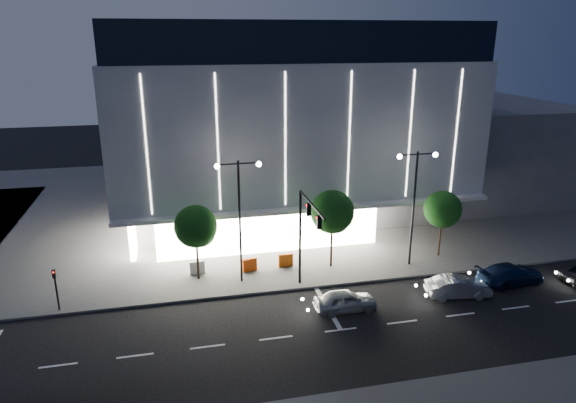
{
  "coord_description": "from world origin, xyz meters",
  "views": [
    {
      "loc": [
        -7.06,
        -27.21,
        16.98
      ],
      "look_at": [
        1.02,
        8.71,
        5.0
      ],
      "focal_mm": 32.0,
      "sensor_mm": 36.0,
      "label": 1
    }
  ],
  "objects_px": {
    "car_lead": "(345,301)",
    "barrier_a": "(250,265)",
    "tree_right": "(443,211)",
    "barrier_b": "(197,268)",
    "car_second": "(458,287)",
    "street_lamp_west": "(239,204)",
    "ped_signal_far": "(56,286)",
    "tree_left": "(196,229)",
    "tree_mid": "(332,214)",
    "barrier_c": "(286,260)",
    "car_third": "(511,274)",
    "traffic_mast": "(306,226)",
    "street_lamp_east": "(415,192)"
  },
  "relations": [
    {
      "from": "street_lamp_west",
      "to": "tree_mid",
      "type": "xyz_separation_m",
      "value": [
        7.03,
        1.02,
        -1.62
      ]
    },
    {
      "from": "car_second",
      "to": "barrier_a",
      "type": "xyz_separation_m",
      "value": [
        -13.25,
        6.71,
        -0.07
      ]
    },
    {
      "from": "car_lead",
      "to": "car_third",
      "type": "xyz_separation_m",
      "value": [
        12.73,
        1.02,
        0.04
      ]
    },
    {
      "from": "traffic_mast",
      "to": "tree_right",
      "type": "height_order",
      "value": "traffic_mast"
    },
    {
      "from": "street_lamp_west",
      "to": "barrier_c",
      "type": "relative_size",
      "value": 8.18
    },
    {
      "from": "car_second",
      "to": "barrier_c",
      "type": "bearing_deg",
      "value": 63.46
    },
    {
      "from": "street_lamp_east",
      "to": "car_third",
      "type": "height_order",
      "value": "street_lamp_east"
    },
    {
      "from": "street_lamp_west",
      "to": "traffic_mast",
      "type": "bearing_deg",
      "value": -33.65
    },
    {
      "from": "tree_mid",
      "to": "barrier_a",
      "type": "relative_size",
      "value": 5.59
    },
    {
      "from": "street_lamp_east",
      "to": "ped_signal_far",
      "type": "distance_m",
      "value": 25.37
    },
    {
      "from": "car_lead",
      "to": "barrier_a",
      "type": "bearing_deg",
      "value": 37.22
    },
    {
      "from": "street_lamp_west",
      "to": "barrier_b",
      "type": "relative_size",
      "value": 8.18
    },
    {
      "from": "tree_mid",
      "to": "barrier_b",
      "type": "height_order",
      "value": "tree_mid"
    },
    {
      "from": "street_lamp_east",
      "to": "ped_signal_far",
      "type": "relative_size",
      "value": 3.0
    },
    {
      "from": "tree_right",
      "to": "ped_signal_far",
      "type": "bearing_deg",
      "value": -174.86
    },
    {
      "from": "traffic_mast",
      "to": "car_second",
      "type": "xyz_separation_m",
      "value": [
        10.06,
        -2.59,
        -4.31
      ]
    },
    {
      "from": "tree_left",
      "to": "barrier_a",
      "type": "height_order",
      "value": "tree_left"
    },
    {
      "from": "car_second",
      "to": "barrier_b",
      "type": "xyz_separation_m",
      "value": [
        -17.1,
        7.1,
        -0.07
      ]
    },
    {
      "from": "tree_left",
      "to": "barrier_c",
      "type": "height_order",
      "value": "tree_left"
    },
    {
      "from": "barrier_c",
      "to": "tree_left",
      "type": "bearing_deg",
      "value": -175.21
    },
    {
      "from": "car_lead",
      "to": "barrier_a",
      "type": "xyz_separation_m",
      "value": [
        -5.19,
        6.81,
        -0.05
      ]
    },
    {
      "from": "tree_mid",
      "to": "barrier_c",
      "type": "relative_size",
      "value": 5.59
    },
    {
      "from": "street_lamp_west",
      "to": "ped_signal_far",
      "type": "height_order",
      "value": "street_lamp_west"
    },
    {
      "from": "tree_mid",
      "to": "car_second",
      "type": "xyz_separation_m",
      "value": [
        7.04,
        -6.27,
        -3.62
      ]
    },
    {
      "from": "traffic_mast",
      "to": "tree_left",
      "type": "xyz_separation_m",
      "value": [
        -6.97,
        3.68,
        -0.99
      ]
    },
    {
      "from": "street_lamp_west",
      "to": "car_second",
      "type": "height_order",
      "value": "street_lamp_west"
    },
    {
      "from": "barrier_a",
      "to": "barrier_c",
      "type": "height_order",
      "value": "same"
    },
    {
      "from": "tree_right",
      "to": "car_second",
      "type": "relative_size",
      "value": 1.27
    },
    {
      "from": "tree_mid",
      "to": "barrier_b",
      "type": "xyz_separation_m",
      "value": [
        -10.06,
        0.83,
        -3.68
      ]
    },
    {
      "from": "barrier_b",
      "to": "car_second",
      "type": "bearing_deg",
      "value": -24.97
    },
    {
      "from": "tree_left",
      "to": "car_lead",
      "type": "height_order",
      "value": "tree_left"
    },
    {
      "from": "traffic_mast",
      "to": "barrier_c",
      "type": "xyz_separation_m",
      "value": [
        -0.39,
        4.34,
        -4.38
      ]
    },
    {
      "from": "tree_right",
      "to": "barrier_b",
      "type": "relative_size",
      "value": 5.01
    },
    {
      "from": "car_second",
      "to": "tree_mid",
      "type": "bearing_deg",
      "value": 55.31
    },
    {
      "from": "car_lead",
      "to": "tree_right",
      "type": "bearing_deg",
      "value": -57.63
    },
    {
      "from": "traffic_mast",
      "to": "tree_right",
      "type": "xyz_separation_m",
      "value": [
        12.03,
        3.68,
        -1.14
      ]
    },
    {
      "from": "tree_left",
      "to": "ped_signal_far",
      "type": "bearing_deg",
      "value": -164.39
    },
    {
      "from": "car_lead",
      "to": "barrier_c",
      "type": "distance_m",
      "value": 7.43
    },
    {
      "from": "street_lamp_east",
      "to": "tree_left",
      "type": "height_order",
      "value": "street_lamp_east"
    },
    {
      "from": "car_third",
      "to": "barrier_b",
      "type": "bearing_deg",
      "value": 67.37
    },
    {
      "from": "car_lead",
      "to": "barrier_b",
      "type": "distance_m",
      "value": 11.55
    },
    {
      "from": "traffic_mast",
      "to": "tree_mid",
      "type": "distance_m",
      "value": 4.82
    },
    {
      "from": "tree_right",
      "to": "car_third",
      "type": "relative_size",
      "value": 1.08
    },
    {
      "from": "tree_right",
      "to": "barrier_b",
      "type": "xyz_separation_m",
      "value": [
        -19.06,
        0.83,
        -3.23
      ]
    },
    {
      "from": "tree_mid",
      "to": "barrier_c",
      "type": "bearing_deg",
      "value": 169.05
    },
    {
      "from": "tree_left",
      "to": "tree_mid",
      "type": "bearing_deg",
      "value": 0.0
    },
    {
      "from": "car_second",
      "to": "barrier_c",
      "type": "height_order",
      "value": "car_second"
    },
    {
      "from": "street_lamp_west",
      "to": "car_lead",
      "type": "distance_m",
      "value": 9.61
    },
    {
      "from": "barrier_a",
      "to": "car_second",
      "type": "bearing_deg",
      "value": -37.89
    },
    {
      "from": "street_lamp_west",
      "to": "tree_left",
      "type": "xyz_separation_m",
      "value": [
        -2.97,
        1.02,
        -1.92
      ]
    }
  ]
}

